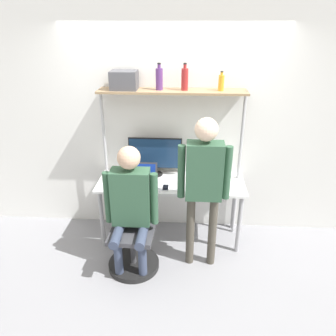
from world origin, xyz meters
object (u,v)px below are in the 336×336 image
laptop (142,179)px  cell_phone (166,188)px  bottle_amber (221,82)px  storage_box (124,80)px  office_chair (134,243)px  bottle_purple (159,79)px  person_standing (204,177)px  monitor (155,155)px  bottle_red (185,79)px  person_seated (130,201)px

laptop → cell_phone: bearing=-17.1°
cell_phone → bottle_amber: size_ratio=0.74×
cell_phone → storage_box: size_ratio=0.52×
office_chair → bottle_purple: bottle_purple is taller
bottle_purple → storage_box: size_ratio=0.99×
office_chair → person_standing: size_ratio=0.55×
monitor → cell_phone: 0.46m
cell_phone → bottle_red: 1.21m
bottle_purple → person_seated: bearing=-107.9°
storage_box → person_standing: bearing=-34.8°
bottle_red → bottle_amber: size_ratio=1.39×
person_seated → bottle_amber: size_ratio=6.94×
bottle_purple → storage_box: bottle_purple is taller
bottle_amber → person_seated: bearing=-140.7°
monitor → person_standing: person_standing is taller
person_standing → bottle_purple: 1.16m
bottle_amber → office_chair: bearing=-142.4°
office_chair → bottle_red: 1.86m
bottle_amber → monitor: bearing=177.3°
person_seated → person_standing: person_standing is taller
bottle_red → person_standing: bearing=-69.9°
monitor → storage_box: bearing=-173.9°
bottle_amber → bottle_purple: (-0.66, 0.00, 0.03)m
person_seated → bottle_red: bearing=55.3°
monitor → bottle_amber: bearing=-2.7°
laptop → bottle_purple: size_ratio=1.17×
cell_phone → office_chair: 0.70m
bottle_amber → bottle_purple: bearing=180.0°
storage_box → monitor: bearing=6.1°
laptop → person_seated: 0.51m
cell_phone → bottle_purple: 1.20m
laptop → cell_phone: 0.29m
cell_phone → person_standing: bearing=-35.6°
monitor → person_seated: person_seated is taller
person_standing → monitor: bearing=131.0°
person_standing → bottle_red: (-0.22, 0.61, 0.86)m
office_chair → person_standing: bearing=6.4°
storage_box → bottle_purple: bearing=0.0°
office_chair → storage_box: size_ratio=3.24×
person_standing → bottle_amber: 1.04m
laptop → monitor: bearing=65.3°
person_standing → bottle_purple: bottle_purple is taller
person_standing → bottle_red: bearing=110.1°
office_chair → storage_box: (-0.14, 0.69, 1.63)m
monitor → office_chair: 1.06m
bottle_red → storage_box: 0.66m
cell_phone → bottle_purple: bottle_purple is taller
laptop → person_seated: person_seated is taller
bottle_red → bottle_purple: size_ratio=1.00×
monitor → bottle_red: bottle_red is taller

